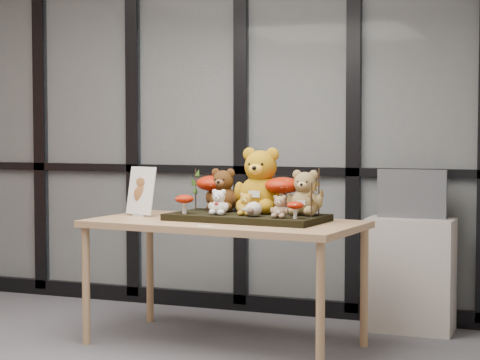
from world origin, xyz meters
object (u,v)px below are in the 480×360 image
at_px(mushroom_front_right, 295,209).
at_px(mushroom_front_left, 184,203).
at_px(mushroom_back_right, 283,194).
at_px(monitor, 412,194).
at_px(plush_cream_hedgehog, 254,208).
at_px(bear_brown_medium, 223,188).
at_px(diorama_tray, 247,217).
at_px(mushroom_back_left, 213,191).
at_px(display_table, 224,231).
at_px(bear_white_bow, 219,201).
at_px(bear_tan_back, 305,190).
at_px(bear_beige_small, 280,205).
at_px(sign_holder, 141,193).
at_px(bear_small_yellow, 246,203).
at_px(cabinet, 410,275).
at_px(bear_pooh_yellow, 261,177).

bearing_deg(mushroom_front_right, mushroom_front_left, 176.21).
distance_m(mushroom_back_right, monitor, 0.97).
distance_m(plush_cream_hedgehog, mushroom_front_left, 0.47).
bearing_deg(bear_brown_medium, diorama_tray, -24.78).
bearing_deg(mushroom_front_left, mushroom_back_left, 74.33).
xyz_separation_m(display_table, bear_white_bow, (-0.01, -0.06, 0.19)).
relative_size(mushroom_back_left, mushroom_back_right, 0.99).
relative_size(bear_tan_back, bear_white_bow, 1.75).
relative_size(bear_beige_small, mushroom_front_right, 1.30).
height_order(bear_tan_back, plush_cream_hedgehog, bear_tan_back).
distance_m(mushroom_back_right, sign_holder, 0.96).
distance_m(bear_tan_back, plush_cream_hedgehog, 0.34).
bearing_deg(monitor, diorama_tray, -137.69).
bearing_deg(mushroom_back_left, diorama_tray, -28.38).
relative_size(bear_small_yellow, sign_holder, 0.47).
height_order(display_table, mushroom_front_left, mushroom_front_left).
xyz_separation_m(bear_beige_small, mushroom_front_left, (-0.64, 0.04, -0.01)).
xyz_separation_m(bear_beige_small, sign_holder, (-1.02, 0.18, 0.04)).
distance_m(plush_cream_hedgehog, mushroom_back_right, 0.26).
bearing_deg(bear_white_bow, cabinet, 46.47).
bearing_deg(mushroom_front_left, mushroom_back_right, 20.25).
bearing_deg(bear_white_bow, monitor, 47.06).
relative_size(plush_cream_hedgehog, monitor, 0.22).
bearing_deg(mushroom_front_left, plush_cream_hedgehog, -1.95).
bearing_deg(diorama_tray, monitor, 47.79).
xyz_separation_m(bear_white_bow, mushroom_front_left, (-0.23, -0.01, -0.02)).
distance_m(display_table, monitor, 1.33).
xyz_separation_m(mushroom_back_left, mushroom_front_right, (0.66, -0.33, -0.07)).
xyz_separation_m(display_table, bear_tan_back, (0.49, 0.11, 0.26)).
height_order(bear_tan_back, mushroom_back_right, bear_tan_back).
distance_m(mushroom_back_left, sign_holder, 0.48).
bearing_deg(sign_holder, display_table, 10.86).
bearing_deg(bear_white_bow, bear_beige_small, -1.18).
distance_m(mushroom_front_right, sign_holder, 1.14).
relative_size(plush_cream_hedgehog, mushroom_back_left, 0.40).
bearing_deg(bear_small_yellow, diorama_tray, 113.03).
xyz_separation_m(mushroom_front_right, monitor, (0.51, 0.96, 0.04)).
bearing_deg(sign_holder, bear_small_yellow, 9.78).
xyz_separation_m(bear_small_yellow, cabinet, (0.85, 0.86, -0.52)).
bearing_deg(bear_tan_back, sign_holder, -172.93).
xyz_separation_m(bear_brown_medium, cabinet, (1.08, 0.65, -0.60)).
xyz_separation_m(bear_tan_back, bear_beige_small, (-0.09, -0.21, -0.08)).
height_order(display_table, mushroom_back_left, mushroom_back_left).
bearing_deg(monitor, mushroom_back_right, -133.65).
bearing_deg(plush_cream_hedgehog, bear_pooh_yellow, 106.41).
relative_size(bear_white_bow, monitor, 0.38).
relative_size(diorama_tray, bear_white_bow, 5.54).
bearing_deg(sign_holder, cabinet, 42.83).
bearing_deg(bear_small_yellow, bear_brown_medium, 144.19).
height_order(bear_pooh_yellow, mushroom_front_right, bear_pooh_yellow).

